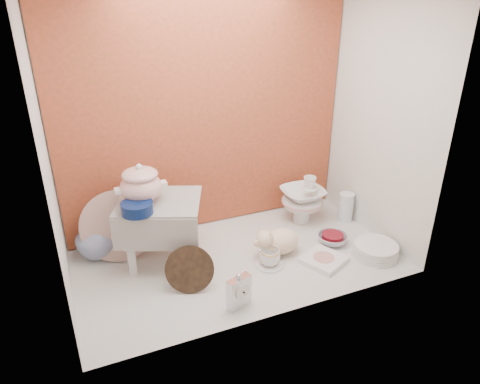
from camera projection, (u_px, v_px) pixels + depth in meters
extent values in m
plane|color=silver|center=(238.00, 260.00, 2.55)|extent=(1.80, 1.80, 0.00)
cube|color=#C04830|center=(205.00, 111.00, 2.65)|extent=(1.80, 0.06, 1.50)
cube|color=silver|center=(45.00, 160.00, 1.91)|extent=(0.06, 1.00, 1.50)
cube|color=silver|center=(382.00, 116.00, 2.55)|extent=(0.06, 1.00, 1.50)
cylinder|color=#091947|center=(137.00, 208.00, 2.25)|extent=(0.20, 0.20, 0.06)
imported|color=silver|center=(97.00, 236.00, 2.55)|extent=(0.32, 0.32, 0.26)
cube|color=silver|center=(239.00, 291.00, 2.15)|extent=(0.14, 0.09, 0.19)
ellipsoid|color=beige|center=(281.00, 241.00, 2.58)|extent=(0.33, 0.28, 0.17)
cylinder|color=white|center=(269.00, 265.00, 2.50)|extent=(0.18, 0.18, 0.01)
imported|color=white|center=(270.00, 257.00, 2.48)|extent=(0.14, 0.14, 0.09)
cube|color=white|center=(324.00, 260.00, 2.53)|extent=(0.29, 0.29, 0.03)
cylinder|color=white|center=(376.00, 250.00, 2.58)|extent=(0.33, 0.33, 0.07)
imported|color=silver|center=(332.00, 239.00, 2.71)|extent=(0.19, 0.19, 0.06)
cylinder|color=silver|center=(346.00, 207.00, 2.94)|extent=(0.10, 0.10, 0.19)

